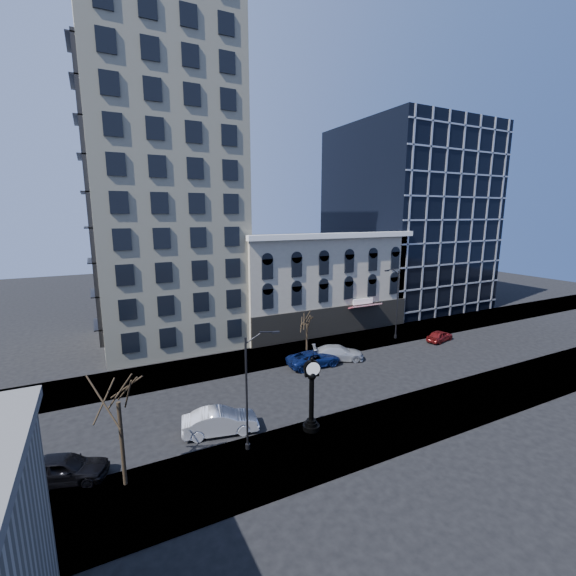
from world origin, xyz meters
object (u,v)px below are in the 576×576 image
street_lamp_near (255,360)px  car_near_b (220,421)px  car_near_a (64,468)px  street_clock (312,397)px

street_lamp_near → car_near_b: street_lamp_near is taller
street_lamp_near → car_near_a: (-10.69, 2.02, -5.18)m
car_near_a → car_near_b: bearing=-65.8°
street_lamp_near → car_near_a: size_ratio=1.68×
street_lamp_near → car_near_a: bearing=176.4°
car_near_a → street_lamp_near: bearing=-81.2°
street_lamp_near → car_near_a: street_lamp_near is taller
street_clock → street_lamp_near: 5.43m
car_near_b → street_clock: bearing=-102.8°
street_lamp_near → street_clock: bearing=10.2°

